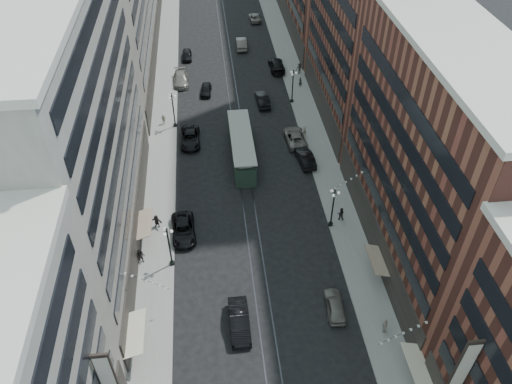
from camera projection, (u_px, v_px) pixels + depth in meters
name	position (u px, v px, depth m)	size (l,w,h in m)	color
ground	(234.00, 106.00, 78.92)	(220.00, 220.00, 0.00)	black
sidewalk_west	(166.00, 78.00, 85.45)	(4.00, 180.00, 0.15)	gray
sidewalk_east	(293.00, 72.00, 87.25)	(4.00, 180.00, 0.15)	gray
rail_west	(226.00, 76.00, 86.34)	(0.12, 180.00, 0.02)	#2D2D33
rail_east	(234.00, 75.00, 86.45)	(0.12, 180.00, 0.02)	#2D2D33
building_west_mid	(76.00, 137.00, 48.12)	(8.00, 36.00, 28.00)	gray
building_east_mid	(430.00, 161.00, 48.47)	(8.00, 30.00, 24.00)	brown
lamppost_sw_far	(169.00, 245.00, 52.20)	(1.03, 1.14, 5.52)	black
lamppost_sw_mid	(173.00, 109.00, 72.39)	(1.03, 1.14, 5.52)	black
lamppost_se_far	(333.00, 207.00, 56.69)	(1.03, 1.14, 5.52)	black
lamppost_se_mid	(293.00, 85.00, 77.63)	(1.03, 1.14, 5.52)	black
streetcar	(242.00, 148.00, 67.60)	(2.90, 13.11, 3.63)	#253B2D
car_2	(183.00, 229.00, 57.18)	(2.63, 5.70, 1.58)	black
car_4	(335.00, 305.00, 49.33)	(1.77, 4.39, 1.49)	slate
car_5	(239.00, 321.00, 47.78)	(1.89, 5.41, 1.78)	black
pedestrian_2	(141.00, 256.00, 53.69)	(0.95, 0.52, 1.95)	black
pedestrian_4	(385.00, 325.00, 47.23)	(1.06, 0.48, 1.81)	#AA9C8D
car_7	(190.00, 138.00, 70.84)	(2.69, 5.83, 1.62)	black
car_8	(181.00, 79.00, 83.80)	(2.31, 5.68, 1.65)	slate
car_9	(187.00, 55.00, 90.71)	(1.70, 4.21, 1.44)	black
car_10	(305.00, 157.00, 67.40)	(1.80, 5.16, 1.70)	black
car_11	(295.00, 137.00, 71.04)	(2.68, 5.81, 1.62)	slate
car_12	(277.00, 65.00, 87.43)	(2.44, 6.01, 1.74)	black
car_13	(206.00, 90.00, 81.32)	(1.66, 4.13, 1.41)	black
car_14	(241.00, 43.00, 93.97)	(1.88, 5.40, 1.78)	#635F58
pedestrian_5	(156.00, 221.00, 57.88)	(1.59, 0.46, 1.72)	black
pedestrian_6	(164.00, 119.00, 74.28)	(0.93, 0.42, 1.58)	#B2A893
pedestrian_7	(341.00, 214.00, 58.79)	(0.86, 0.47, 1.77)	black
pedestrian_8	(304.00, 130.00, 72.10)	(0.61, 0.40, 1.68)	#A8A38B
pedestrian_9	(300.00, 68.00, 85.95)	(1.25, 0.52, 1.94)	black
car_extra_0	(255.00, 17.00, 103.80)	(2.28, 4.94, 1.37)	gray
car_extra_1	(263.00, 99.00, 78.76)	(1.81, 5.18, 1.71)	black
pedestrian_extra_2	(300.00, 82.00, 82.68)	(0.60, 0.39, 1.64)	black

